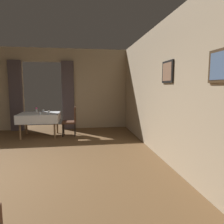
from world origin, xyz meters
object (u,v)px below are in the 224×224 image
glass_mid_c (43,111)px  glass_mid_b (49,112)px  flower_vase_mid (37,110)px  chair_mid_right (72,120)px  glass_mid_d (40,113)px  dining_table_mid (39,116)px

glass_mid_c → glass_mid_b: bearing=-60.5°
flower_vase_mid → glass_mid_b: size_ratio=1.73×
chair_mid_right → glass_mid_d: (-0.92, -0.33, 0.28)m
dining_table_mid → flower_vase_mid: size_ratio=6.76×
flower_vase_mid → glass_mid_b: bearing=-28.4°
flower_vase_mid → glass_mid_d: 0.51m
glass_mid_b → glass_mid_c: (-0.25, 0.44, -0.01)m
chair_mid_right → flower_vase_mid: flower_vase_mid is taller
dining_table_mid → glass_mid_c: 0.37m
flower_vase_mid → glass_mid_d: (0.20, -0.46, -0.06)m
dining_table_mid → glass_mid_c: glass_mid_c is taller
glass_mid_c → glass_mid_d: (0.03, -0.68, -0.00)m
dining_table_mid → chair_mid_right: bearing=-0.9°
chair_mid_right → glass_mid_d: chair_mid_right is taller
chair_mid_right → glass_mid_c: size_ratio=11.05×
glass_mid_c → glass_mid_d: 0.68m
dining_table_mid → glass_mid_d: size_ratio=15.28×
glass_mid_d → flower_vase_mid: bearing=112.9°
flower_vase_mid → glass_mid_d: size_ratio=2.26×
glass_mid_c → flower_vase_mid: bearing=-126.8°
dining_table_mid → flower_vase_mid: 0.25m
flower_vase_mid → glass_mid_b: (0.42, -0.22, -0.05)m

